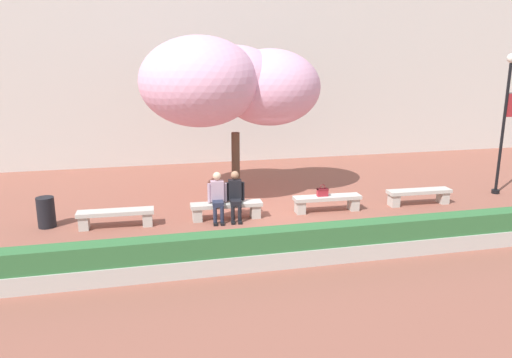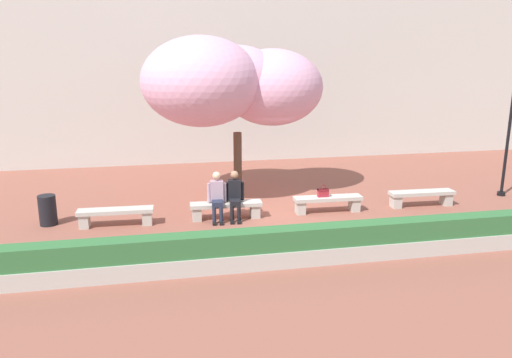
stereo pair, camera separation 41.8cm
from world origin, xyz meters
The scene contains 13 objects.
ground_plane centered at (0.00, 0.00, 0.00)m, with size 100.00×100.00×0.00m, color #8E5142.
building_facade centered at (0.00, 9.16, 5.11)m, with size 28.00×4.00×10.22m, color beige.
stone_bench_west_end centered at (-4.26, 0.00, 0.31)m, with size 1.91×0.49×0.45m.
stone_bench_near_west centered at (-1.42, 0.00, 0.31)m, with size 1.91×0.49×0.45m.
stone_bench_center centered at (1.42, 0.00, 0.31)m, with size 1.91×0.49×0.45m.
stone_bench_near_east centered at (4.26, 0.00, 0.31)m, with size 1.91×0.49×0.45m.
person_seated_left centered at (-1.66, -0.05, 0.70)m, with size 0.51×0.71×1.29m.
person_seated_right centered at (-1.19, -0.05, 0.70)m, with size 0.51×0.71×1.29m.
handbag centered at (1.28, 0.02, 0.58)m, with size 0.30×0.15×0.34m.
cherry_tree_main centered at (-0.94, 2.06, 3.44)m, with size 5.39×3.74×4.79m.
lamp_post_with_banner centered at (7.28, 0.52, 2.56)m, with size 0.54×0.28×4.29m.
planter_hedge_foreground centered at (0.00, -3.20, 0.39)m, with size 15.19×0.50×0.80m.
trash_bin centered at (-5.97, 0.43, 0.39)m, with size 0.44×0.44×0.78m, color black.
Camera 1 is at (-3.57, -12.46, 4.29)m, focal length 35.00 mm.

